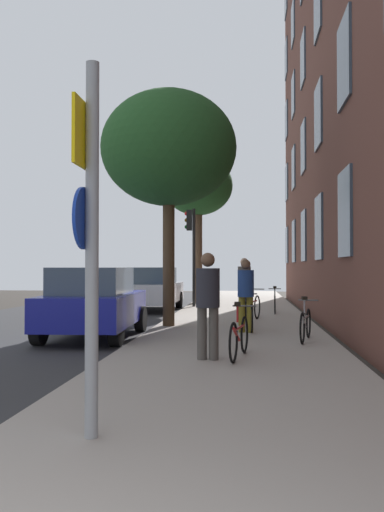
{
  "coord_description": "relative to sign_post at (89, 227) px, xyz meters",
  "views": [
    {
      "loc": [
        1.37,
        -1.33,
        1.63
      ],
      "look_at": [
        0.04,
        11.84,
        1.91
      ],
      "focal_mm": 38.26,
      "sensor_mm": 36.0,
      "label": 1
    }
  ],
  "objects": [
    {
      "name": "sign_post",
      "position": [
        0.0,
        0.0,
        0.0
      ],
      "size": [
        0.16,
        0.6,
        3.37
      ],
      "color": "gray",
      "rests_on": "sidewalk"
    },
    {
      "name": "tree_near",
      "position": [
        -0.62,
        9.27,
        2.72
      ],
      "size": [
        3.54,
        3.54,
        6.13
      ],
      "color": "#4C3823",
      "rests_on": "sidewalk"
    },
    {
      "name": "sidewalk",
      "position": [
        1.14,
        11.57,
        -1.94
      ],
      "size": [
        4.2,
        38.0,
        0.12
      ],
      "primitive_type": "cube",
      "color": "#9E9389",
      "rests_on": "ground"
    },
    {
      "name": "bicycle_0",
      "position": [
        1.27,
        4.4,
        -1.51
      ],
      "size": [
        0.45,
        1.7,
        0.94
      ],
      "color": "black",
      "rests_on": "sidewalk"
    },
    {
      "name": "bicycle_2",
      "position": [
        1.48,
        8.47,
        -1.51
      ],
      "size": [
        0.42,
        1.75,
        0.96
      ],
      "color": "black",
      "rests_on": "sidewalk"
    },
    {
      "name": "ground_plane",
      "position": [
        -2.36,
        11.57,
        -2.0
      ],
      "size": [
        41.8,
        41.8,
        0.0
      ],
      "primitive_type": "plane",
      "color": "#332D28"
    },
    {
      "name": "tree_far",
      "position": [
        -0.68,
        18.46,
        3.07
      ],
      "size": [
        2.99,
        2.99,
        6.29
      ],
      "color": "brown",
      "rests_on": "sidewalk"
    },
    {
      "name": "road_asphalt",
      "position": [
        -4.46,
        11.57,
        -2.0
      ],
      "size": [
        7.0,
        38.0,
        0.01
      ],
      "primitive_type": "cube",
      "color": "#2D2D30",
      "rests_on": "ground"
    },
    {
      "name": "car_0",
      "position": [
        -2.09,
        7.46,
        -1.16
      ],
      "size": [
        1.99,
        4.14,
        1.62
      ],
      "color": "navy",
      "rests_on": "road_asphalt"
    },
    {
      "name": "pedestrian_1",
      "position": [
        1.38,
        8.02,
        -0.91
      ],
      "size": [
        0.52,
        0.52,
        1.7
      ],
      "color": "olive",
      "rests_on": "sidewalk"
    },
    {
      "name": "pedestrian_0",
      "position": [
        0.77,
        4.19,
        -0.88
      ],
      "size": [
        0.51,
        0.51,
        1.76
      ],
      "color": "#4C4742",
      "rests_on": "sidewalk"
    },
    {
      "name": "bicycle_3",
      "position": [
        1.57,
        10.8,
        -1.49
      ],
      "size": [
        0.58,
        1.75,
        0.99
      ],
      "color": "black",
      "rests_on": "sidewalk"
    },
    {
      "name": "bicycle_1",
      "position": [
        2.6,
        6.63,
        -1.52
      ],
      "size": [
        0.53,
        1.62,
        0.92
      ],
      "color": "black",
      "rests_on": "sidewalk"
    },
    {
      "name": "bicycle_4",
      "position": [
        2.33,
        13.52,
        -1.54
      ],
      "size": [
        0.42,
        1.6,
        0.89
      ],
      "color": "black",
      "rests_on": "sidewalk"
    },
    {
      "name": "car_1",
      "position": [
        -2.09,
        15.51,
        -1.16
      ],
      "size": [
        1.78,
        4.43,
        1.62
      ],
      "color": "silver",
      "rests_on": "road_asphalt"
    },
    {
      "name": "traffic_light",
      "position": [
        -0.74,
        16.3,
        0.72
      ],
      "size": [
        0.43,
        0.24,
        3.8
      ],
      "color": "black",
      "rests_on": "sidewalk"
    },
    {
      "name": "pedestrian_2",
      "position": [
        1.33,
        12.26,
        -0.85
      ],
      "size": [
        0.47,
        0.47,
        1.8
      ],
      "color": "#26262D",
      "rests_on": "sidewalk"
    }
  ]
}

